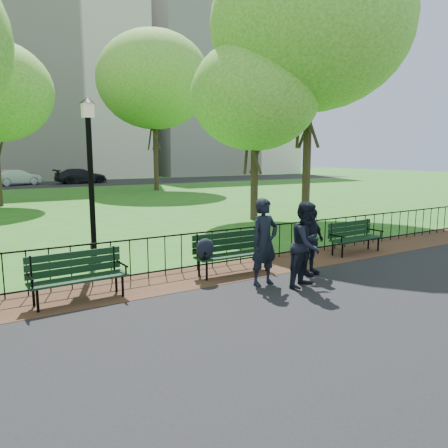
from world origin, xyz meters
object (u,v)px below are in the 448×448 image
tree_mid_e (311,24)px  park_bench_right_a (354,234)px  sedan_silver (17,178)px  sedan_dark (81,176)px  park_bench_left_a (77,271)px  person_mid (307,245)px  lamppost (91,176)px  tree_far_e (154,80)px  person_left (264,242)px  park_bench_main (220,248)px  person_right (310,242)px  tree_near_e (255,95)px

tree_mid_e → park_bench_right_a: bearing=-120.9°
sedan_silver → sedan_dark: size_ratio=0.87×
park_bench_left_a → person_mid: size_ratio=1.01×
lamppost → sedan_dark: 32.10m
tree_far_e → person_left: 25.81m
tree_mid_e → sedan_silver: 29.90m
park_bench_main → tree_far_e: tree_far_e is taller
tree_mid_e → tree_far_e: (0.31, 16.81, 0.23)m
park_bench_right_a → sedan_dark: sedan_dark is taller
lamppost → person_right: bearing=-41.4°
tree_mid_e → sedan_dark: (-2.58, 27.85, -7.04)m
park_bench_left_a → tree_far_e: (11.04, 22.67, 7.40)m
person_mid → person_right: size_ratio=1.15×
tree_mid_e → person_right: 11.40m
park_bench_main → tree_far_e: bearing=71.6°
person_left → person_mid: size_ratio=1.03×
park_bench_main → tree_near_e: size_ratio=0.26×
lamppost → tree_mid_e: tree_mid_e is taller
lamppost → tree_mid_e: size_ratio=0.35×
lamppost → person_left: 4.44m
park_bench_left_a → tree_near_e: 11.78m
tree_far_e → sedan_silver: bearing=126.8°
tree_near_e → sedan_silver: (-5.94, 27.12, -4.28)m
tree_near_e → person_right: (-3.87, -7.59, -4.21)m
park_bench_left_a → person_left: 3.64m
lamppost → tree_mid_e: 11.76m
park_bench_main → sedan_silver: size_ratio=0.46×
park_bench_right_a → tree_far_e: tree_far_e is taller
park_bench_main → person_mid: person_mid is taller
park_bench_left_a → lamppost: 3.08m
sedan_silver → tree_mid_e: bearing=174.9°
person_mid → tree_far_e: bearing=53.2°
lamppost → sedan_dark: lamppost is taller
sedan_silver → sedan_dark: 5.43m
park_bench_left_a → lamppost: size_ratio=0.44×
tree_near_e → sedan_dark: (-0.50, 27.04, -4.27)m
park_bench_main → park_bench_right_a: 4.24m
park_bench_main → tree_near_e: (5.60, 6.63, 4.34)m
park_bench_left_a → park_bench_right_a: bearing=-1.5°
lamppost → tree_far_e: tree_far_e is taller
person_left → person_right: (1.30, 0.06, -0.14)m
park_bench_left_a → sedan_silver: sedan_silver is taller
park_bench_main → park_bench_left_a: bearing=-178.1°
tree_far_e → sedan_silver: size_ratio=2.80×
sedan_dark → person_mid: bearing=169.6°
park_bench_main → sedan_silver: 33.74m
person_mid → lamppost: bearing=107.7°
park_bench_main → sedan_silver: bearing=91.6°
park_bench_right_a → person_mid: (-3.15, -1.63, 0.34)m
tree_near_e → person_left: (-5.17, -7.65, -4.06)m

